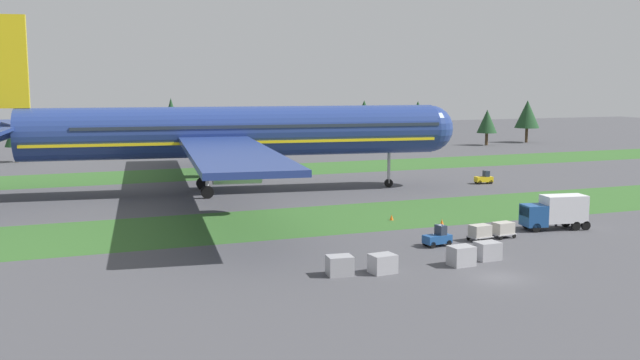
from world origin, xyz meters
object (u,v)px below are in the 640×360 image
Objects in this scene: uld_container_3 at (487,251)px; airliner at (221,132)px; uld_container_2 at (461,256)px; taxiway_marker_2 at (392,217)px; uld_container_1 at (383,264)px; taxiway_marker_0 at (442,222)px; catering_truck at (555,211)px; ground_crew_marshaller at (556,218)px; cargo_dolly_second at (503,229)px; uld_container_0 at (340,266)px; cargo_dolly_lead at (480,231)px; pushback_tractor at (484,178)px; baggage_tug at (438,238)px; taxiway_marker_1 at (528,209)px.

airliner is at bearing 105.78° from uld_container_3.
uld_container_2 reaches higher than taxiway_marker_2.
taxiway_marker_0 is (14.59, 15.53, -0.45)m from uld_container_1.
taxiway_marker_0 is 5.81m from taxiway_marker_2.
ground_crew_marshaller is at bearing -33.49° from catering_truck.
cargo_dolly_second is at bearing 110.67° from catering_truck.
uld_container_2 is (10.70, -0.81, 0.04)m from uld_container_0.
cargo_dolly_second is (2.88, 0.33, 0.00)m from cargo_dolly_lead.
pushback_tractor is at bearing 90.00° from airliner.
airliner is at bearing 88.53° from uld_container_0.
uld_container_0 reaches higher than taxiway_marker_2.
pushback_tractor is at bearing 48.86° from taxiway_marker_0.
baggage_tug is 5.63× the size of taxiway_marker_1.
uld_container_0 is 10.73m from uld_container_2.
ground_crew_marshaller is 0.87× the size of uld_container_3.
uld_container_0 is at bearing 175.65° from uld_container_2.
airliner reaches higher than uld_container_2.
catering_truck is (26.72, -36.61, -6.51)m from airliner.
cargo_dolly_lead is 1.35× the size of ground_crew_marshaller.
cargo_dolly_lead is 3.74× the size of taxiway_marker_0.
airliner is 45.90m from uld_container_0.
pushback_tractor is 50.54m from uld_container_2.
uld_container_0 is 3.12× the size of taxiway_marker_2.
ground_crew_marshaller reaches higher than uld_container_1.
catering_truck is 16.39m from uld_container_3.
baggage_tug reaches higher than taxiway_marker_2.
airliner is 47.51m from uld_container_3.
airliner is 42.45m from cargo_dolly_lead.
airliner is at bearing 20.35° from cargo_dolly_second.
uld_container_0 is at bearing -149.80° from taxiway_marker_1.
cargo_dolly_lead is 1.18× the size of uld_container_0.
uld_container_0 is 37.13m from taxiway_marker_1.
uld_container_0 is 23.47m from taxiway_marker_0.
airliner is 41.67× the size of uld_container_3.
cargo_dolly_second is (19.26, -38.10, -7.55)m from airliner.
airliner is 30.37× the size of pushback_tractor.
baggage_tug is 7.93m from cargo_dolly_second.
uld_container_1 is at bearing 108.07° from cargo_dolly_second.
uld_container_3 reaches higher than taxiway_marker_0.
uld_container_3 reaches higher than cargo_dolly_lead.
airliner is at bearing 9.81° from baggage_tug.
uld_container_2 is at bearing -137.65° from taxiway_marker_1.
cargo_dolly_second is 1.18× the size of uld_container_0.
uld_container_1 is at bearing 145.36° from pushback_tractor.
cargo_dolly_second is 1.35× the size of ground_crew_marshaller.
taxiway_marker_1 is (32.08, 18.68, -0.55)m from uld_container_0.
taxiway_marker_1 is at bearing 33.98° from uld_container_1.
pushback_tractor is (12.31, 31.60, -1.14)m from catering_truck.
catering_truck is 3.62× the size of uld_container_1.
taxiway_marker_1 is at bearing -1.93° from taxiway_marker_2.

